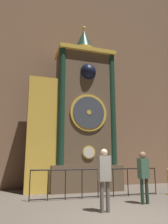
{
  "coord_description": "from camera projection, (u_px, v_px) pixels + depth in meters",
  "views": [
    {
      "loc": [
        -2.68,
        -5.2,
        1.49
      ],
      "look_at": [
        0.48,
        4.97,
        3.71
      ],
      "focal_mm": 35.0,
      "sensor_mm": 36.0,
      "label": 1
    }
  ],
  "objects": [
    {
      "name": "clock_tower",
      "position": [
        76.0,
        118.0,
        10.66
      ],
      "size": [
        4.41,
        1.84,
        8.47
      ],
      "color": "brown",
      "rests_on": "ground_plane"
    },
    {
      "name": "cathedral_back_wall",
      "position": [
        68.0,
        71.0,
        12.56
      ],
      "size": [
        24.0,
        0.32,
        12.77
      ],
      "color": "#846047",
      "rests_on": "ground_plane"
    },
    {
      "name": "ground_plane",
      "position": [
        126.0,
        220.0,
        5.34
      ],
      "size": [
        28.0,
        28.0,
        0.0
      ],
      "primitive_type": "plane",
      "color": "brown"
    },
    {
      "name": "visitor_near",
      "position": [
        104.0,
        173.0,
        6.23
      ],
      "size": [
        0.35,
        0.24,
        1.74
      ],
      "rotation": [
        0.0,
        0.0,
        -0.05
      ],
      "color": "#58554F",
      "rests_on": "ground_plane"
    },
    {
      "name": "railing_fence",
      "position": [
        98.0,
        181.0,
        8.31
      ],
      "size": [
        5.11,
        0.05,
        1.07
      ],
      "color": "black",
      "rests_on": "ground_plane"
    },
    {
      "name": "visitor_far",
      "position": [
        143.0,
        172.0,
        7.32
      ],
      "size": [
        0.37,
        0.27,
        1.68
      ],
      "rotation": [
        0.0,
        0.0,
        0.16
      ],
      "color": "#213427",
      "rests_on": "ground_plane"
    }
  ]
}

